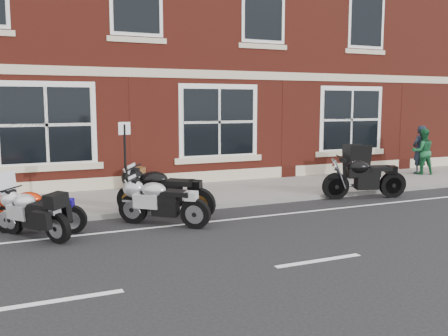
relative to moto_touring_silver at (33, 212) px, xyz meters
The scene contains 14 objects.
ground 4.19m from the moto_touring_silver, ahead, with size 80.00×80.00×0.00m, color black.
sidewalk 4.92m from the moto_touring_silver, 32.19° to the left, with size 30.00×3.00×0.12m, color slate.
kerb 4.29m from the moto_touring_silver, 13.94° to the left, with size 30.00×0.16×0.12m, color slate.
pub_building 12.23m from the moto_touring_silver, 67.71° to the left, with size 24.00×12.00×12.00m, color maroon.
moto_touring_silver is the anchor object (origin of this frame).
moto_sport_red 0.36m from the moto_touring_silver, 71.11° to the left, with size 1.72×0.93×0.84m.
moto_sport_black 2.85m from the moto_touring_silver, 12.99° to the left, with size 1.86×1.63×1.05m.
moto_sport_silver 2.52m from the moto_touring_silver, ahead, with size 1.60×1.48×0.92m.
moto_naked_black 8.34m from the moto_touring_silver, ahead, with size 2.28×0.76×1.04m.
pedestrian_left 13.03m from the moto_touring_silver, 13.11° to the left, with size 0.61×0.40×1.66m, color black.
pedestrian_right 12.99m from the moto_touring_silver, 12.48° to the left, with size 0.76×0.59×1.56m, color #195930.
a_board_sign 10.39m from the moto_touring_silver, 16.33° to the left, with size 0.67×0.44×1.11m, color black, non-canonical shape.
barrel_planter 4.74m from the moto_touring_silver, 51.80° to the left, with size 0.57×0.57×0.63m.
parking_sign 2.48m from the moto_touring_silver, 29.47° to the left, with size 0.28×0.08×2.01m.
Camera 1 is at (-4.61, -9.53, 2.55)m, focal length 40.00 mm.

